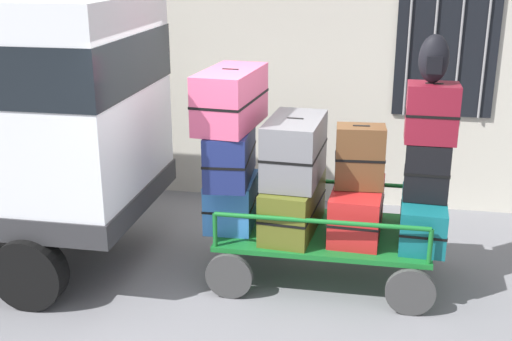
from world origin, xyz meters
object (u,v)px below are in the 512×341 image
at_px(suitcase_left_top, 231,98).
at_px(suitcase_midleft_bottom, 293,205).
at_px(suitcase_midleft_middle, 295,149).
at_px(luggage_cart, 324,240).
at_px(suitcase_center_middle, 360,157).
at_px(suitcase_left_middle, 230,154).
at_px(suitcase_midright_middle, 427,171).
at_px(suitcase_midright_top, 432,113).
at_px(backpack, 434,59).
at_px(suitcase_left_bottom, 232,201).
at_px(suitcase_center_bottom, 357,210).
at_px(suitcase_midright_bottom, 423,219).

relative_size(suitcase_left_top, suitcase_midleft_bottom, 0.98).
bearing_deg(suitcase_midleft_middle, suitcase_left_top, -179.75).
distance_m(luggage_cart, suitcase_center_middle, 0.95).
xyz_separation_m(suitcase_left_top, suitcase_midleft_bottom, (0.64, -0.03, -1.07)).
relative_size(suitcase_left_middle, suitcase_midright_middle, 1.75).
xyz_separation_m(luggage_cart, suitcase_midleft_bottom, (-0.32, -0.02, 0.36)).
distance_m(suitcase_midright_top, backpack, 0.50).
height_order(suitcase_left_bottom, suitcase_left_middle, suitcase_left_middle).
bearing_deg(suitcase_left_bottom, suitcase_midleft_middle, 1.93).
distance_m(suitcase_left_middle, suitcase_midright_top, 1.97).
distance_m(suitcase_midleft_bottom, suitcase_midright_middle, 1.35).
xyz_separation_m(luggage_cart, suitcase_center_bottom, (0.32, 0.02, 0.34)).
relative_size(suitcase_left_top, backpack, 2.46).
bearing_deg(backpack, suitcase_midleft_bottom, -179.06).
relative_size(luggage_cart, suitcase_left_top, 2.00).
bearing_deg(suitcase_midleft_bottom, luggage_cart, 3.52).
relative_size(suitcase_midleft_middle, suitcase_center_middle, 1.56).
xyz_separation_m(suitcase_midleft_bottom, suitcase_midleft_middle, (-0.00, 0.04, 0.58)).
bearing_deg(luggage_cart, suitcase_left_bottom, -179.71).
xyz_separation_m(suitcase_center_bottom, suitcase_center_middle, (0.00, -0.01, 0.56)).
xyz_separation_m(suitcase_center_middle, suitcase_midright_middle, (0.64, -0.04, -0.09)).
xyz_separation_m(suitcase_left_middle, suitcase_midleft_bottom, (0.64, 0.02, -0.51)).
distance_m(luggage_cart, backpack, 2.08).
height_order(suitcase_left_bottom, suitcase_center_bottom, suitcase_left_bottom).
distance_m(luggage_cart, suitcase_left_middle, 1.29).
xyz_separation_m(luggage_cart, backpack, (0.93, 0.00, 1.86)).
bearing_deg(suitcase_midleft_middle, suitcase_midleft_bottom, -90.00).
height_order(suitcase_left_middle, suitcase_midright_top, suitcase_midright_top).
relative_size(suitcase_center_middle, backpack, 1.41).
distance_m(suitcase_left_top, suitcase_midleft_middle, 0.80).
bearing_deg(suitcase_center_middle, suitcase_midright_middle, -3.87).
bearing_deg(suitcase_midright_bottom, luggage_cart, 178.71).
relative_size(suitcase_left_bottom, suitcase_left_top, 0.66).
bearing_deg(suitcase_left_top, backpack, -0.39).
height_order(luggage_cart, suitcase_midleft_bottom, suitcase_midleft_bottom).
bearing_deg(suitcase_midleft_middle, suitcase_midright_bottom, -1.72).
xyz_separation_m(suitcase_left_top, suitcase_center_bottom, (1.27, 0.01, -1.08)).
bearing_deg(suitcase_midleft_bottom, backpack, 0.94).
distance_m(suitcase_center_bottom, suitcase_center_middle, 0.56).
height_order(suitcase_midright_bottom, backpack, backpack).
distance_m(suitcase_left_top, suitcase_midright_middle, 2.01).
xyz_separation_m(suitcase_left_middle, suitcase_left_top, (0.00, 0.05, 0.55)).
xyz_separation_m(suitcase_left_top, suitcase_midleft_middle, (0.64, 0.00, -0.49)).
relative_size(suitcase_midright_bottom, backpack, 2.17).
height_order(suitcase_left_middle, suitcase_left_top, suitcase_left_top).
distance_m(suitcase_left_middle, suitcase_center_bottom, 1.38).
height_order(suitcase_midleft_middle, suitcase_midright_middle, suitcase_midleft_middle).
height_order(suitcase_left_bottom, suitcase_midright_bottom, suitcase_left_bottom).
bearing_deg(suitcase_midright_top, suitcase_center_bottom, 178.25).
height_order(suitcase_center_middle, backpack, backpack).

